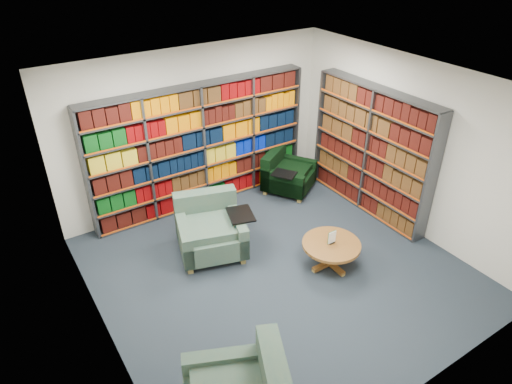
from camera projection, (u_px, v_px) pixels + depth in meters
room_shell at (280, 189)px, 6.10m from camera, size 5.02×5.02×2.82m
bookshelf_back at (202, 147)px, 7.94m from camera, size 4.00×0.28×2.20m
bookshelf_right at (371, 151)px, 7.79m from camera, size 0.28×2.50×2.20m
chair_teal_left at (210, 229)px, 7.09m from camera, size 1.28×1.22×0.89m
chair_green_right at (285, 175)px, 8.70m from camera, size 1.15×1.15×0.76m
coffee_table at (331, 248)px, 6.75m from camera, size 0.86×0.86×0.61m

